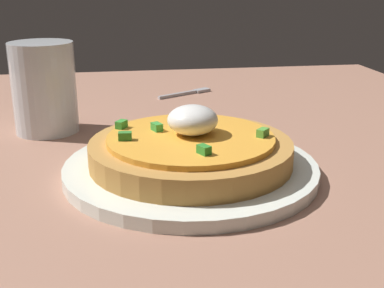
{
  "coord_description": "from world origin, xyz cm",
  "views": [
    {
      "loc": [
        -0.13,
        -60.97,
        21.77
      ],
      "look_at": [
        7.37,
        -13.55,
        5.48
      ],
      "focal_mm": 47.42,
      "sensor_mm": 36.0,
      "label": 1
    }
  ],
  "objects_px": {
    "fork": "(190,93)",
    "pizza": "(192,148)",
    "cup_near": "(46,93)",
    "plate": "(192,168)"
  },
  "relations": [
    {
      "from": "fork",
      "to": "pizza",
      "type": "bearing_deg",
      "value": -127.45
    },
    {
      "from": "cup_near",
      "to": "fork",
      "type": "bearing_deg",
      "value": 40.23
    },
    {
      "from": "plate",
      "to": "pizza",
      "type": "distance_m",
      "value": 0.02
    },
    {
      "from": "plate",
      "to": "pizza",
      "type": "relative_size",
      "value": 1.26
    },
    {
      "from": "pizza",
      "to": "cup_near",
      "type": "height_order",
      "value": "cup_near"
    },
    {
      "from": "pizza",
      "to": "fork",
      "type": "xyz_separation_m",
      "value": [
        0.05,
        0.36,
        -0.03
      ]
    },
    {
      "from": "cup_near",
      "to": "fork",
      "type": "distance_m",
      "value": 0.28
    },
    {
      "from": "pizza",
      "to": "plate",
      "type": "bearing_deg",
      "value": -109.19
    },
    {
      "from": "fork",
      "to": "plate",
      "type": "bearing_deg",
      "value": -127.46
    },
    {
      "from": "plate",
      "to": "fork",
      "type": "height_order",
      "value": "plate"
    }
  ]
}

